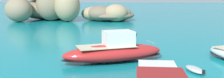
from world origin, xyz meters
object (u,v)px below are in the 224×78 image
at_px(islet_small, 109,14).
at_px(motorboat_red, 114,51).
at_px(dinghy_tender, 195,69).
at_px(islet_large, 48,7).

relative_size(islet_small, motorboat_red, 1.31).
bearing_deg(dinghy_tender, motorboat_red, 153.95).
distance_m(islet_large, islet_small, 16.79).
relative_size(islet_large, islet_small, 1.52).
bearing_deg(islet_large, motorboat_red, -67.59).
distance_m(islet_large, dinghy_tender, 54.50).
bearing_deg(motorboat_red, islet_small, 92.37).
relative_size(islet_small, dinghy_tender, 5.21).
bearing_deg(islet_large, islet_small, -7.73).
relative_size(motorboat_red, dinghy_tender, 3.97).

